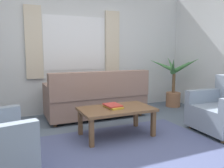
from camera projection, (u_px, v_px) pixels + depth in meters
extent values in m
plane|color=slate|center=(122.00, 150.00, 3.05)|extent=(6.24, 6.24, 0.00)
cube|color=silver|center=(75.00, 51.00, 4.91)|extent=(5.32, 0.12, 2.60)
cube|color=white|center=(75.00, 43.00, 4.83)|extent=(1.30, 0.01, 1.10)
cube|color=beige|center=(34.00, 43.00, 4.47)|extent=(0.32, 0.06, 1.40)
cube|color=beige|center=(112.00, 44.00, 5.14)|extent=(0.32, 0.06, 1.40)
cube|color=#4C5684|center=(122.00, 149.00, 3.05)|extent=(2.65, 1.80, 0.01)
cube|color=gray|center=(96.00, 104.00, 4.59)|extent=(1.90, 0.80, 0.38)
cube|color=gray|center=(101.00, 85.00, 4.24)|extent=(1.90, 0.20, 0.48)
cube|color=gray|center=(134.00, 86.00, 4.90)|extent=(0.16, 0.80, 0.24)
cube|color=gray|center=(50.00, 92.00, 4.19)|extent=(0.16, 0.80, 0.24)
cylinder|color=brown|center=(126.00, 107.00, 5.23)|extent=(0.06, 0.06, 0.06)
cylinder|color=brown|center=(50.00, 116.00, 4.54)|extent=(0.06, 0.06, 0.06)
cylinder|color=brown|center=(140.00, 114.00, 4.69)|extent=(0.06, 0.06, 0.06)
cylinder|color=brown|center=(55.00, 125.00, 4.00)|extent=(0.06, 0.06, 0.06)
cylinder|color=brown|center=(15.00, 155.00, 2.83)|extent=(0.05, 0.05, 0.06)
cube|color=gray|center=(222.00, 118.00, 3.68)|extent=(0.85, 0.88, 0.36)
cube|color=gray|center=(206.00, 96.00, 3.98)|extent=(0.81, 0.17, 0.22)
cylinder|color=brown|center=(190.00, 126.00, 3.91)|extent=(0.05, 0.05, 0.06)
cylinder|color=brown|center=(223.00, 141.00, 3.29)|extent=(0.05, 0.05, 0.06)
cylinder|color=brown|center=(220.00, 122.00, 4.14)|extent=(0.05, 0.05, 0.06)
cube|color=brown|center=(116.00, 109.00, 3.49)|extent=(1.10, 0.64, 0.04)
cube|color=brown|center=(91.00, 133.00, 3.09)|extent=(0.06, 0.06, 0.40)
cube|color=brown|center=(153.00, 124.00, 3.49)|extent=(0.06, 0.06, 0.40)
cube|color=brown|center=(80.00, 123.00, 3.56)|extent=(0.06, 0.06, 0.40)
cube|color=brown|center=(136.00, 115.00, 3.96)|extent=(0.06, 0.06, 0.40)
cube|color=gold|center=(113.00, 107.00, 3.51)|extent=(0.22, 0.34, 0.03)
cube|color=#B23833|center=(113.00, 105.00, 3.51)|extent=(0.23, 0.29, 0.02)
cylinder|color=#9E6B4C|center=(173.00, 99.00, 5.44)|extent=(0.33, 0.33, 0.33)
cylinder|color=brown|center=(174.00, 83.00, 5.39)|extent=(0.07, 0.07, 0.44)
cone|color=#47894C|center=(184.00, 66.00, 5.43)|extent=(0.52, 0.13, 0.32)
cone|color=#47894C|center=(171.00, 65.00, 5.61)|extent=(0.25, 0.49, 0.44)
cone|color=#47894C|center=(162.00, 65.00, 5.35)|extent=(0.53, 0.40, 0.34)
cone|color=#47894C|center=(173.00, 66.00, 5.07)|extent=(0.39, 0.44, 0.44)
cone|color=#47894C|center=(187.00, 65.00, 5.10)|extent=(0.24, 0.61, 0.40)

